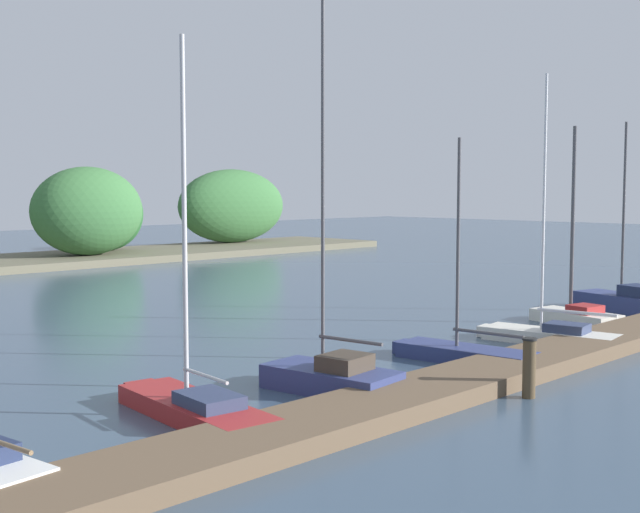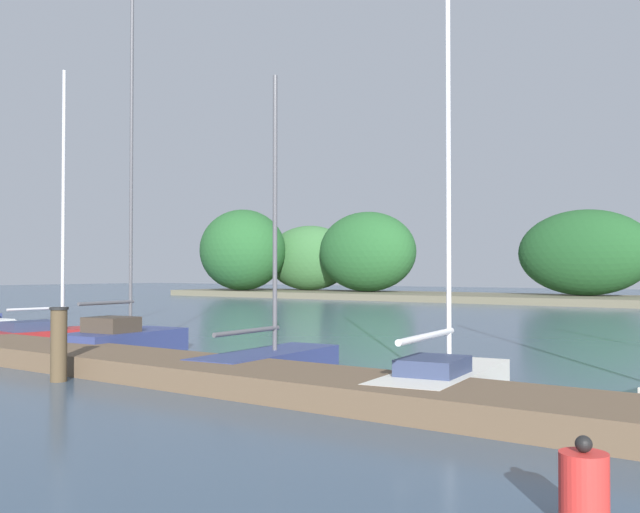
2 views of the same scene
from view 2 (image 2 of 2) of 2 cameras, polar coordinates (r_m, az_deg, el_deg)
The scene contains 8 objects.
dock_pier at distance 13.48m, azimuth -16.23°, elevation -7.99°, with size 29.77×1.80×0.35m.
far_shore at distance 43.95m, azimuth 15.95°, elevation -0.13°, with size 61.64×8.77×6.36m.
sailboat_2 at distance 19.03m, azimuth -20.32°, elevation -5.60°, with size 1.58×4.32×6.85m.
sailboat_3 at distance 16.24m, azimuth -15.18°, elevation -6.13°, with size 1.61×3.11×8.32m.
sailboat_4 at distance 12.96m, azimuth -3.86°, elevation -8.00°, with size 1.41×3.65×5.34m.
sailboat_5 at distance 10.71m, azimuth 9.95°, elevation -9.18°, with size 1.58×3.86×7.16m.
mooring_piling_1 at distance 12.40m, azimuth -20.06°, elevation -6.55°, with size 0.30×0.30×1.20m.
channel_buoy_0 at distance 5.55m, azimuth 20.26°, elevation -16.93°, with size 0.34×0.34×0.63m.
Camera 2 is at (10.66, 3.14, 1.77)m, focal length 40.23 mm.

